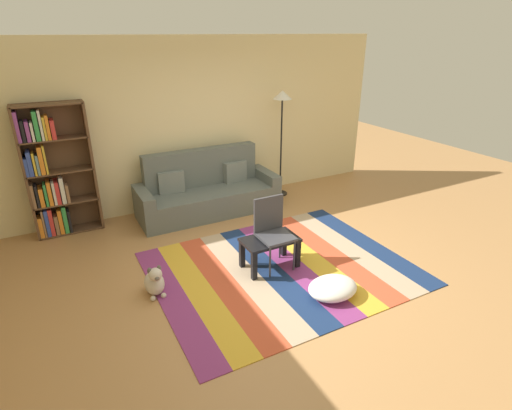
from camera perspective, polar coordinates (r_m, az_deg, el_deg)
ground_plane at (r=5.16m, az=2.68°, el=-8.81°), size 14.00×14.00×0.00m
back_wall at (r=6.82m, az=-8.21°, el=11.35°), size 6.80×0.10×2.70m
rug at (r=5.13m, az=3.57°, el=-8.91°), size 3.09×2.46×0.01m
couch at (r=6.61m, az=-6.90°, el=1.82°), size 2.26×0.80×1.00m
bookshelf at (r=6.32m, az=-26.86°, el=3.78°), size 0.90×0.28×1.88m
coffee_table at (r=5.00m, az=1.97°, el=-5.62°), size 0.69×0.40×0.39m
pouf at (r=4.67m, az=10.78°, el=-11.43°), size 0.58×0.45×0.20m
dog at (r=4.74m, az=-14.14°, el=-10.49°), size 0.22×0.35×0.40m
standing_lamp at (r=6.99m, az=3.70°, el=13.38°), size 0.32×0.32×1.84m
tv_remote at (r=4.86m, az=1.24°, el=-5.25°), size 0.07×0.16×0.02m
folding_chair at (r=4.96m, az=2.29°, el=-3.11°), size 0.40×0.40×0.90m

